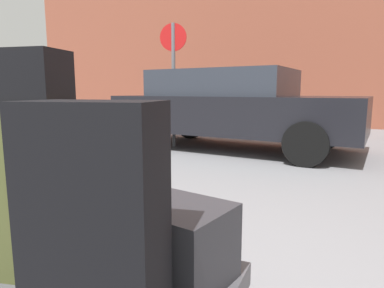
{
  "coord_description": "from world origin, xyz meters",
  "views": [
    {
      "loc": [
        0.93,
        -0.93,
        1.06
      ],
      "look_at": [
        0.0,
        1.2,
        0.69
      ],
      "focal_mm": 31.72,
      "sensor_mm": 36.0,
      "label": 1
    }
  ],
  "objects": [
    {
      "name": "suitcase_olive_center",
      "position": [
        -0.16,
        -0.03,
        0.68
      ],
      "size": [
        0.45,
        0.29,
        0.67
      ],
      "primitive_type": "cube",
      "rotation": [
        0.0,
        0.0,
        0.22
      ],
      "color": "#4C5128",
      "rests_on": "luggage_cart"
    },
    {
      "name": "duffel_bag_charcoal_rear_right",
      "position": [
        0.32,
        0.17,
        0.49
      ],
      "size": [
        0.58,
        0.42,
        0.29
      ],
      "primitive_type": "cube",
      "rotation": [
        0.0,
        0.0,
        -0.21
      ],
      "color": "#2D2D33",
      "rests_on": "luggage_cart"
    },
    {
      "name": "suitcase_navy_rear_left",
      "position": [
        -0.33,
        0.24,
        0.63
      ],
      "size": [
        0.44,
        0.29,
        0.59
      ],
      "primitive_type": "cube",
      "rotation": [
        0.0,
        0.0,
        0.19
      ],
      "color": "#191E47",
      "rests_on": "luggage_cart"
    },
    {
      "name": "suitcase_black_front_right",
      "position": [
        0.33,
        -0.22,
        0.69
      ],
      "size": [
        0.4,
        0.28,
        0.69
      ],
      "primitive_type": "cube",
      "rotation": [
        0.0,
        0.0,
        0.18
      ],
      "color": "black",
      "rests_on": "luggage_cart"
    },
    {
      "name": "duffel_bag_black_topmost_pile",
      "position": [
        -0.16,
        -0.03,
        1.11
      ],
      "size": [
        0.37,
        0.24,
        0.19
      ],
      "primitive_type": "cube",
      "rotation": [
        0.0,
        0.0,
        0.18
      ],
      "color": "black",
      "rests_on": "suitcase_olive_center"
    },
    {
      "name": "parked_car",
      "position": [
        -0.86,
        5.0,
        0.76
      ],
      "size": [
        4.47,
        2.28,
        1.42
      ],
      "color": "black",
      "rests_on": "ground_plane"
    },
    {
      "name": "no_parking_sign",
      "position": [
        -1.95,
        4.81,
        1.41
      ],
      "size": [
        0.49,
        0.13,
        2.27
      ],
      "color": "slate",
      "rests_on": "ground_plane"
    }
  ]
}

